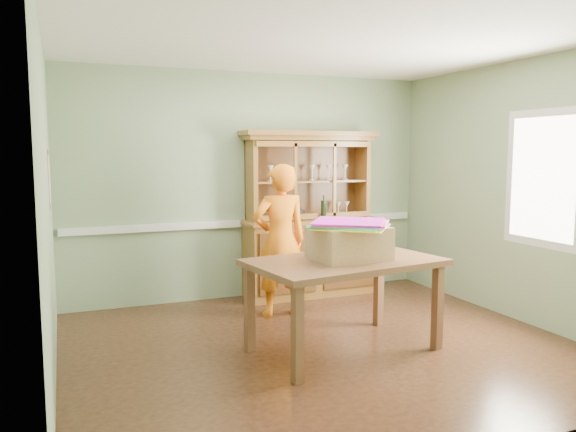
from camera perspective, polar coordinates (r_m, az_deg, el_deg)
name	(u,v)px	position (r m, az deg, el deg)	size (l,w,h in m)	color
floor	(323,346)	(5.26, 3.55, -13.05)	(4.50, 4.50, 0.00)	#4E2C19
ceiling	(325,42)	(5.04, 3.77, 17.26)	(4.50, 4.50, 0.00)	white
wall_back	(252,186)	(6.82, -3.67, 3.08)	(4.50, 4.50, 0.00)	gray
wall_left	(47,208)	(4.48, -23.25, 0.73)	(4.00, 4.00, 0.00)	gray
wall_right	(520,192)	(6.28, 22.50, 2.29)	(4.00, 4.00, 0.00)	gray
wall_front	(480,227)	(3.29, 18.94, -1.02)	(4.50, 4.50, 0.00)	gray
chair_rail	(253,223)	(6.84, -3.57, -0.70)	(4.41, 0.05, 0.08)	silver
framed_map	(50,179)	(4.76, -23.04, 3.47)	(0.03, 0.60, 0.46)	#311F13
window_panel	(542,179)	(6.05, 24.42, 3.48)	(0.03, 0.96, 1.36)	silver
china_hutch	(310,238)	(6.92, 2.28, -2.20)	(1.71, 0.56, 2.01)	olive
dining_table	(344,270)	(4.99, 5.75, -5.49)	(1.77, 1.22, 0.82)	brown
cardboard_box	(349,243)	(4.95, 6.21, -2.74)	(0.62, 0.50, 0.29)	tan
kite_stack	(352,224)	(4.89, 6.53, -0.82)	(0.83, 0.83, 0.05)	yellow
person	(280,241)	(6.00, -0.81, -2.51)	(0.60, 0.39, 1.63)	orange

